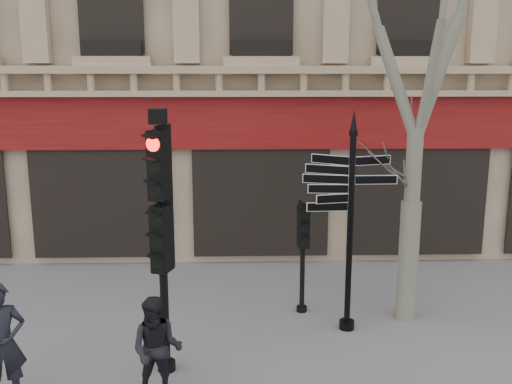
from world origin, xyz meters
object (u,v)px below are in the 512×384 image
pedestrian_a (2,344)px  pedestrian_b (157,350)px  traffic_signal_main (161,211)px  traffic_signal_secondary (303,238)px  fingerpost (352,185)px

pedestrian_a → pedestrian_b: size_ratio=1.15×
traffic_signal_main → pedestrian_b: size_ratio=2.65×
traffic_signal_secondary → pedestrian_b: (-2.48, -3.14, -0.75)m
pedestrian_b → fingerpost: bearing=40.5°
fingerpost → traffic_signal_main: size_ratio=0.98×
traffic_signal_secondary → pedestrian_a: 5.71m
traffic_signal_secondary → pedestrian_b: bearing=-138.5°
fingerpost → traffic_signal_secondary: bearing=141.3°
fingerpost → traffic_signal_main: 3.55m
pedestrian_a → traffic_signal_main: bearing=-5.1°
pedestrian_a → fingerpost: bearing=-3.3°
traffic_signal_main → fingerpost: bearing=43.9°
traffic_signal_main → pedestrian_b: (-0.01, -0.87, -1.89)m
traffic_signal_secondary → pedestrian_b: traffic_signal_secondary is taller
fingerpost → traffic_signal_secondary: fingerpost is taller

